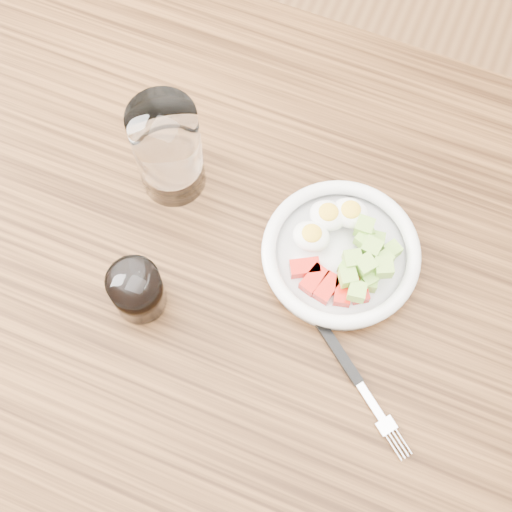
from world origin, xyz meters
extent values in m
plane|color=brown|center=(0.00, 0.00, 0.00)|extent=(4.00, 4.00, 0.00)
cube|color=brown|center=(-0.65, 0.35, 0.36)|extent=(0.07, 0.07, 0.73)
cube|color=brown|center=(0.00, 0.00, 0.75)|extent=(1.50, 0.90, 0.04)
cylinder|color=white|center=(0.10, 0.06, 0.78)|extent=(0.21, 0.21, 0.01)
torus|color=white|center=(0.10, 0.06, 0.79)|extent=(0.22, 0.22, 0.02)
cube|color=red|center=(0.06, 0.02, 0.79)|extent=(0.05, 0.04, 0.02)
cube|color=red|center=(0.07, 0.01, 0.79)|extent=(0.03, 0.05, 0.02)
cube|color=red|center=(0.10, 0.01, 0.79)|extent=(0.03, 0.04, 0.02)
cube|color=red|center=(0.12, 0.01, 0.79)|extent=(0.03, 0.04, 0.02)
cube|color=red|center=(0.13, 0.02, 0.79)|extent=(0.04, 0.05, 0.02)
ellipsoid|color=white|center=(0.06, 0.10, 0.80)|extent=(0.05, 0.04, 0.03)
ellipsoid|color=yellow|center=(0.06, 0.10, 0.81)|extent=(0.03, 0.03, 0.01)
ellipsoid|color=white|center=(0.09, 0.12, 0.80)|extent=(0.05, 0.04, 0.03)
ellipsoid|color=yellow|center=(0.09, 0.12, 0.81)|extent=(0.03, 0.03, 0.01)
ellipsoid|color=white|center=(0.05, 0.06, 0.80)|extent=(0.05, 0.04, 0.03)
ellipsoid|color=yellow|center=(0.05, 0.06, 0.81)|extent=(0.03, 0.03, 0.01)
cube|color=#98C34B|center=(0.15, 0.07, 0.81)|extent=(0.03, 0.03, 0.02)
cube|color=#98C34B|center=(0.12, 0.09, 0.80)|extent=(0.02, 0.02, 0.02)
cube|color=#98C34B|center=(0.13, 0.07, 0.81)|extent=(0.03, 0.03, 0.02)
cube|color=#98C34B|center=(0.11, 0.04, 0.80)|extent=(0.02, 0.02, 0.02)
cube|color=#98C34B|center=(0.11, 0.05, 0.82)|extent=(0.03, 0.03, 0.02)
cube|color=#98C34B|center=(0.13, 0.01, 0.81)|extent=(0.03, 0.03, 0.02)
cube|color=#98C34B|center=(0.14, 0.03, 0.80)|extent=(0.03, 0.03, 0.02)
cube|color=#98C34B|center=(0.12, 0.10, 0.80)|extent=(0.03, 0.03, 0.02)
cube|color=#98C34B|center=(0.13, 0.05, 0.82)|extent=(0.03, 0.03, 0.02)
cube|color=#98C34B|center=(0.11, 0.10, 0.80)|extent=(0.03, 0.03, 0.02)
cube|color=#98C34B|center=(0.16, 0.05, 0.81)|extent=(0.03, 0.03, 0.02)
cube|color=#98C34B|center=(0.12, 0.02, 0.81)|extent=(0.03, 0.03, 0.02)
cube|color=#98C34B|center=(0.11, 0.10, 0.81)|extent=(0.02, 0.02, 0.02)
cube|color=#98C34B|center=(0.14, 0.10, 0.79)|extent=(0.02, 0.02, 0.02)
cube|color=#98C34B|center=(0.16, 0.09, 0.80)|extent=(0.03, 0.03, 0.02)
cube|color=#98C34B|center=(0.14, 0.03, 0.79)|extent=(0.03, 0.03, 0.02)
cube|color=black|center=(0.14, -0.07, 0.77)|extent=(0.09, 0.07, 0.01)
cube|color=silver|center=(0.20, -0.11, 0.77)|extent=(0.05, 0.04, 0.00)
cube|color=silver|center=(0.23, -0.13, 0.77)|extent=(0.03, 0.03, 0.00)
cylinder|color=silver|center=(0.25, -0.16, 0.77)|extent=(0.03, 0.02, 0.00)
cylinder|color=silver|center=(0.25, -0.15, 0.77)|extent=(0.03, 0.02, 0.00)
cylinder|color=silver|center=(0.25, -0.15, 0.77)|extent=(0.03, 0.02, 0.00)
cylinder|color=silver|center=(0.26, -0.14, 0.77)|extent=(0.03, 0.02, 0.00)
cylinder|color=white|center=(-0.17, 0.09, 0.85)|extent=(0.09, 0.09, 0.17)
cylinder|color=white|center=(-0.14, -0.10, 0.81)|extent=(0.07, 0.07, 0.08)
cylinder|color=black|center=(-0.14, -0.10, 0.81)|extent=(0.06, 0.06, 0.07)
camera|label=1|loc=(0.12, -0.32, 1.70)|focal=50.00mm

